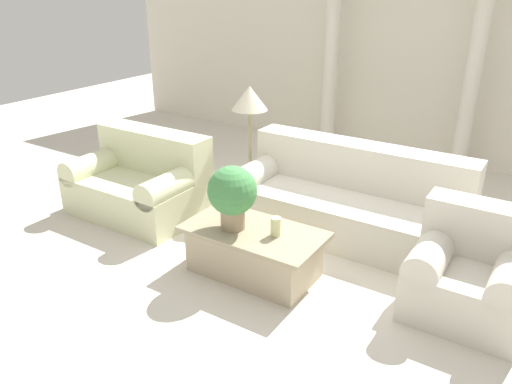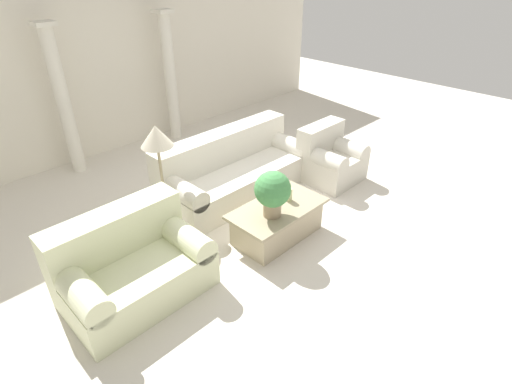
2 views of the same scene
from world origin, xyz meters
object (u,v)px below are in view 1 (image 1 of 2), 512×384
(potted_plant, at_px, (232,193))
(floor_lamp, at_px, (250,105))
(sofa_long, at_px, (349,200))
(coffee_table, at_px, (254,251))
(loveseat, at_px, (141,181))
(armchair, at_px, (471,272))

(potted_plant, bearing_deg, floor_lamp, 117.44)
(floor_lamp, bearing_deg, potted_plant, -62.56)
(sofa_long, relative_size, coffee_table, 1.90)
(sofa_long, xyz_separation_m, loveseat, (-2.14, -0.79, 0.01))
(loveseat, xyz_separation_m, armchair, (3.47, 0.04, -0.00))
(coffee_table, bearing_deg, floor_lamp, 124.71)
(floor_lamp, bearing_deg, sofa_long, 0.83)
(loveseat, bearing_deg, sofa_long, 20.35)
(loveseat, bearing_deg, potted_plant, -16.87)
(sofa_long, bearing_deg, potted_plant, -113.38)
(sofa_long, xyz_separation_m, coffee_table, (-0.38, -1.21, -0.13))
(sofa_long, distance_m, potted_plant, 1.45)
(coffee_table, relative_size, floor_lamp, 0.88)
(floor_lamp, bearing_deg, armchair, -16.35)
(loveseat, relative_size, armchair, 1.66)
(coffee_table, bearing_deg, loveseat, 166.69)
(sofa_long, relative_size, armchair, 2.71)
(coffee_table, bearing_deg, potted_plant, -159.47)
(loveseat, bearing_deg, floor_lamp, 39.69)
(armchair, bearing_deg, potted_plant, -164.58)
(sofa_long, distance_m, floor_lamp, 1.46)
(loveseat, bearing_deg, coffee_table, -13.31)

